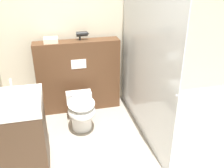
{
  "coord_description": "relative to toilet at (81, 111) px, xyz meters",
  "views": [
    {
      "loc": [
        -0.51,
        -1.47,
        2.14
      ],
      "look_at": [
        0.17,
        1.38,
        0.73
      ],
      "focal_mm": 40.0,
      "sensor_mm": 36.0,
      "label": 1
    }
  ],
  "objects": [
    {
      "name": "toilet",
      "position": [
        0.0,
        0.0,
        0.0
      ],
      "size": [
        0.38,
        0.61,
        0.47
      ],
      "color": "white",
      "rests_on": "ground_plane"
    },
    {
      "name": "shower_glass",
      "position": [
        0.82,
        -0.18,
        0.76
      ],
      "size": [
        0.04,
        1.91,
        2.12
      ],
      "color": "silver",
      "rests_on": "ground_plane"
    },
    {
      "name": "folded_towel",
      "position": [
        -0.32,
        0.59,
        0.87
      ],
      "size": [
        0.2,
        0.17,
        0.07
      ],
      "color": "beige",
      "rests_on": "partition_panel"
    },
    {
      "name": "partition_panel",
      "position": [
        0.05,
        0.6,
        0.27
      ],
      "size": [
        1.27,
        0.25,
        1.13
      ],
      "color": "#51331E",
      "rests_on": "ground_plane"
    },
    {
      "name": "hair_drier",
      "position": [
        0.14,
        0.62,
        0.92
      ],
      "size": [
        0.19,
        0.07,
        0.13
      ],
      "color": "black",
      "rests_on": "partition_panel"
    },
    {
      "name": "sink_vanity",
      "position": [
        -0.75,
        -0.61,
        0.17
      ],
      "size": [
        0.6,
        0.54,
        1.07
      ],
      "color": "#473323",
      "rests_on": "ground_plane"
    },
    {
      "name": "wall_back",
      "position": [
        0.24,
        0.8,
        0.95
      ],
      "size": [
        8.0,
        0.06,
        2.5
      ],
      "color": "beige",
      "rests_on": "ground_plane"
    }
  ]
}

